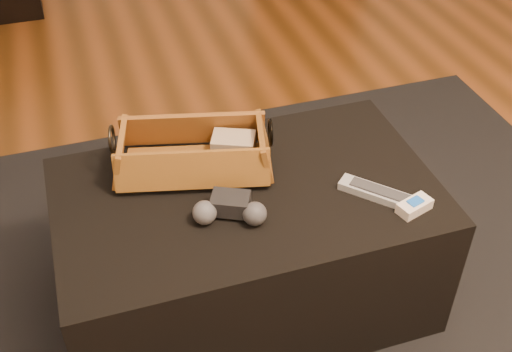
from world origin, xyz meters
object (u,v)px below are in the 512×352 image
object	(u,v)px
ottoman	(247,247)
wicker_basket	(193,154)
silver_remote	(380,194)
tv_remote	(186,164)
cream_gadget	(414,206)
game_controller	(230,209)

from	to	relation	value
ottoman	wicker_basket	xyz separation A→B (m)	(-0.11, 0.13, 0.26)
wicker_basket	silver_remote	xyz separation A→B (m)	(0.43, -0.26, -0.04)
tv_remote	wicker_basket	world-z (taller)	wicker_basket
wicker_basket	cream_gadget	world-z (taller)	wicker_basket
silver_remote	cream_gadget	world-z (taller)	cream_gadget
tv_remote	game_controller	distance (m)	0.22
ottoman	cream_gadget	xyz separation A→B (m)	(0.38, -0.20, 0.22)
ottoman	cream_gadget	bearing A→B (deg)	-28.02
wicker_basket	game_controller	world-z (taller)	wicker_basket
ottoman	tv_remote	distance (m)	0.30
tv_remote	cream_gadget	bearing A→B (deg)	-24.61
ottoman	game_controller	bearing A→B (deg)	-128.10
tv_remote	game_controller	world-z (taller)	game_controller
cream_gadget	ottoman	bearing A→B (deg)	151.98
ottoman	wicker_basket	size ratio (longest dim) A/B	2.20
game_controller	silver_remote	distance (m)	0.39
tv_remote	cream_gadget	world-z (taller)	tv_remote
wicker_basket	cream_gadget	xyz separation A→B (m)	(0.49, -0.34, -0.03)
ottoman	cream_gadget	world-z (taller)	cream_gadget
tv_remote	cream_gadget	xyz separation A→B (m)	(0.51, -0.32, -0.01)
tv_remote	game_controller	size ratio (longest dim) A/B	1.14
wicker_basket	silver_remote	world-z (taller)	wicker_basket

